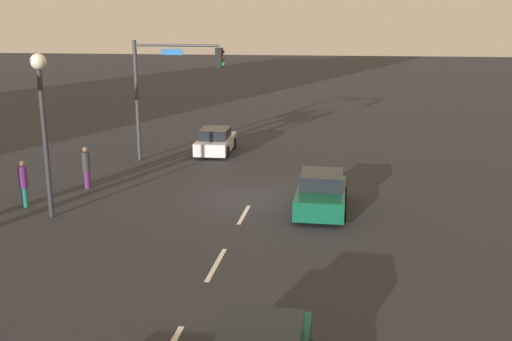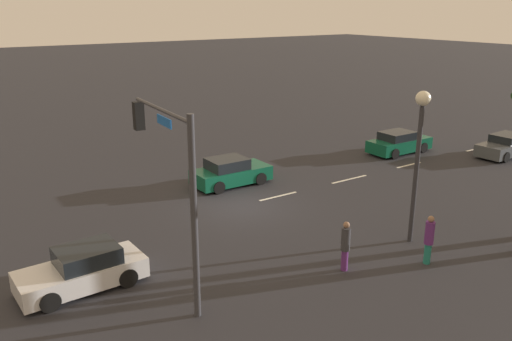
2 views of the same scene
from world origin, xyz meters
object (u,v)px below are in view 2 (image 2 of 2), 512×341
at_px(car_0, 399,143).
at_px(car_2, 83,270).
at_px(pedestrian_0, 345,245).
at_px(streetlamp, 419,138).
at_px(traffic_signal, 171,170).
at_px(car_1, 230,172).
at_px(pedestrian_1, 429,238).
at_px(car_3, 505,146).

height_order(car_0, car_2, car_2).
bearing_deg(pedestrian_0, streetlamp, -174.97).
bearing_deg(pedestrian_0, car_0, -144.73).
bearing_deg(traffic_signal, car_0, -158.18).
distance_m(car_0, traffic_signal, 20.64).
height_order(car_1, traffic_signal, traffic_signal).
xyz_separation_m(car_1, pedestrian_0, (1.46, 10.08, 0.32)).
distance_m(streetlamp, pedestrian_1, 3.70).
distance_m(car_2, traffic_signal, 4.68).
height_order(car_3, streetlamp, streetlamp).
distance_m(car_2, pedestrian_0, 8.80).
relative_size(car_0, car_2, 1.03).
relative_size(car_2, pedestrian_0, 2.23).
relative_size(traffic_signal, pedestrian_0, 3.35).
bearing_deg(car_1, pedestrian_1, 96.78).
bearing_deg(car_2, car_0, -165.26).
height_order(car_0, streetlamp, streetlamp).
xyz_separation_m(traffic_signal, pedestrian_1, (-8.30, 3.19, -3.16)).
distance_m(car_0, car_1, 11.96).
bearing_deg(pedestrian_1, car_2, -25.67).
height_order(car_2, car_3, car_2).
relative_size(pedestrian_0, pedestrian_1, 1.00).
bearing_deg(car_2, streetlamp, 163.15).
distance_m(car_2, pedestrian_1, 11.88).
relative_size(streetlamp, pedestrian_1, 3.23).
distance_m(car_1, pedestrian_0, 10.19).
xyz_separation_m(car_0, pedestrian_1, (10.59, 10.75, 0.33)).
bearing_deg(car_3, streetlamp, 19.16).
relative_size(car_3, streetlamp, 0.70).
height_order(car_1, car_3, car_1).
xyz_separation_m(car_0, streetlamp, (9.61, 9.15, 3.52)).
bearing_deg(car_3, traffic_signal, 8.26).
height_order(car_0, pedestrian_1, pedestrian_1).
bearing_deg(streetlamp, car_1, -76.55).
bearing_deg(car_2, car_1, -146.46).
xyz_separation_m(car_1, car_3, (-16.81, 4.71, -0.03)).
height_order(car_1, pedestrian_1, pedestrian_1).
xyz_separation_m(streetlamp, pedestrian_1, (0.98, 1.61, -3.19)).
xyz_separation_m(pedestrian_0, pedestrian_1, (-2.81, 1.27, 0.00)).
bearing_deg(pedestrian_1, pedestrian_0, -24.35).
bearing_deg(car_0, pedestrian_0, 35.27).
bearing_deg(car_1, car_2, 33.54).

